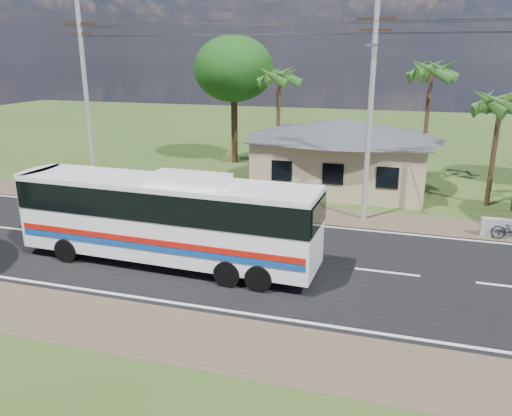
{
  "coord_description": "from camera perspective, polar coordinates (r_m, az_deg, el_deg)",
  "views": [
    {
      "loc": [
        4.68,
        -18.71,
        8.26
      ],
      "look_at": [
        -1.19,
        1.0,
        1.87
      ],
      "focal_mm": 35.0,
      "sensor_mm": 36.0,
      "label": 1
    }
  ],
  "objects": [
    {
      "name": "coach_bus",
      "position": [
        20.16,
        -10.16,
        -0.56
      ],
      "size": [
        12.38,
        3.07,
        3.82
      ],
      "rotation": [
        0.0,
        0.0,
        -0.04
      ],
      "color": "white",
      "rests_on": "ground"
    },
    {
      "name": "road",
      "position": [
        20.98,
        2.35,
        -5.91
      ],
      "size": [
        120.0,
        16.0,
        0.03
      ],
      "color": "black",
      "rests_on": "ground"
    },
    {
      "name": "house",
      "position": [
        32.41,
        9.89,
        7.03
      ],
      "size": [
        12.4,
        10.0,
        5.0
      ],
      "color": "tan",
      "rests_on": "ground"
    },
    {
      "name": "utility_poles",
      "position": [
        25.4,
        12.2,
        11.26
      ],
      "size": [
        32.8,
        2.22,
        11.0
      ],
      "color": "#9E9E99",
      "rests_on": "ground"
    },
    {
      "name": "tree_behind_house",
      "position": [
        38.86,
        -2.56,
        15.57
      ],
      "size": [
        6.0,
        6.0,
        9.61
      ],
      "color": "#47301E",
      "rests_on": "ground"
    },
    {
      "name": "ground",
      "position": [
        20.98,
        2.35,
        -5.93
      ],
      "size": [
        120.0,
        120.0,
        0.0
      ],
      "primitive_type": "plane",
      "color": "#2B491A",
      "rests_on": "ground"
    },
    {
      "name": "palm_far",
      "position": [
        35.82,
        2.63,
        14.72
      ],
      "size": [
        2.8,
        2.8,
        7.7
      ],
      "color": "#47301E",
      "rests_on": "ground"
    },
    {
      "name": "palm_near",
      "position": [
        30.21,
        26.19,
        10.7
      ],
      "size": [
        2.8,
        2.8,
        6.7
      ],
      "color": "#47301E",
      "rests_on": "ground"
    },
    {
      "name": "palm_mid",
      "position": [
        34.25,
        19.42,
        14.49
      ],
      "size": [
        2.8,
        2.8,
        8.2
      ],
      "color": "#47301E",
      "rests_on": "ground"
    }
  ]
}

